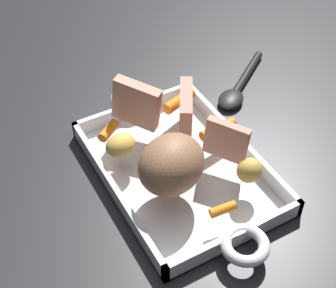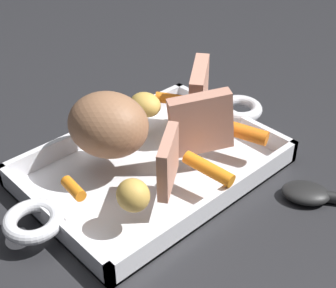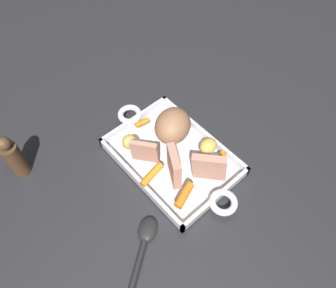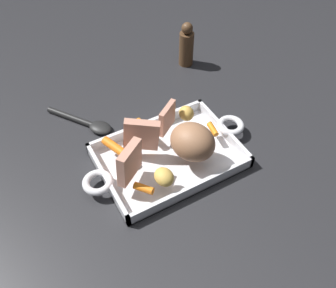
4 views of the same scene
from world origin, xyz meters
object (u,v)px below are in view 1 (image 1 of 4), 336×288
(roast_slice_outer, at_px, (226,141))
(baby_carrot_center_right, at_px, (218,129))
(pork_roast, at_px, (171,164))
(roasting_dish, at_px, (179,168))
(roast_slice_thin, at_px, (186,112))
(baby_carrot_northeast, at_px, (179,101))
(serving_spoon, at_px, (238,89))
(baby_carrot_southeast, at_px, (109,130))
(baby_carrot_short, at_px, (225,209))
(roast_slice_thick, at_px, (136,104))
(potato_near_roast, at_px, (249,170))
(potato_whole, at_px, (121,145))

(roast_slice_outer, bearing_deg, baby_carrot_center_right, -21.53)
(pork_roast, bearing_deg, roasting_dish, -42.41)
(roast_slice_thin, distance_m, baby_carrot_center_right, 0.07)
(baby_carrot_northeast, xyz_separation_m, serving_spoon, (0.02, -0.14, -0.04))
(baby_carrot_southeast, bearing_deg, roast_slice_outer, -134.18)
(baby_carrot_short, height_order, baby_carrot_southeast, baby_carrot_southeast)
(baby_carrot_center_right, bearing_deg, roast_slice_thick, 49.16)
(pork_roast, distance_m, roast_slice_outer, 0.11)
(baby_carrot_northeast, height_order, serving_spoon, baby_carrot_northeast)
(roasting_dish, xyz_separation_m, baby_carrot_northeast, (0.12, -0.07, 0.04))
(roasting_dish, xyz_separation_m, roast_slice_thick, (0.11, 0.02, 0.07))
(baby_carrot_southeast, height_order, potato_near_roast, potato_near_roast)
(baby_carrot_southeast, bearing_deg, roasting_dish, -144.13)
(serving_spoon, bearing_deg, roast_slice_thick, -30.21)
(potato_whole, bearing_deg, pork_roast, -158.17)
(roasting_dish, xyz_separation_m, baby_carrot_southeast, (0.11, 0.08, 0.03))
(potato_whole, distance_m, serving_spoon, 0.30)
(roast_slice_thin, bearing_deg, baby_carrot_center_right, -125.30)
(roast_slice_thin, bearing_deg, roast_slice_outer, -163.12)
(roast_slice_thick, relative_size, baby_carrot_center_right, 1.16)
(roast_slice_thin, xyz_separation_m, baby_carrot_northeast, (0.06, -0.02, -0.03))
(roasting_dish, bearing_deg, pork_roast, 137.59)
(serving_spoon, bearing_deg, roasting_dish, -3.11)
(pork_roast, bearing_deg, baby_carrot_center_right, -64.16)
(baby_carrot_short, height_order, potato_near_roast, potato_near_roast)
(roast_slice_outer, distance_m, potato_whole, 0.17)
(pork_roast, xyz_separation_m, baby_carrot_northeast, (0.16, -0.10, -0.03))
(roast_slice_thin, distance_m, baby_carrot_southeast, 0.14)
(roast_slice_outer, bearing_deg, roasting_dish, 63.63)
(roast_slice_thin, height_order, baby_carrot_southeast, roast_slice_thin)
(roasting_dish, distance_m, potato_near_roast, 0.13)
(potato_near_roast, bearing_deg, roast_slice_thick, 24.18)
(roasting_dish, relative_size, baby_carrot_short, 11.00)
(baby_carrot_southeast, bearing_deg, roast_slice_thin, -115.21)
(roasting_dish, relative_size, roast_slice_thick, 5.38)
(serving_spoon, bearing_deg, roast_slice_outer, 13.78)
(pork_roast, distance_m, roast_slice_thick, 0.16)
(baby_carrot_short, height_order, potato_whole, potato_whole)
(pork_roast, relative_size, potato_near_roast, 2.68)
(pork_roast, bearing_deg, potato_whole, 21.83)
(baby_carrot_northeast, xyz_separation_m, potato_near_roast, (-0.21, -0.01, 0.01))
(potato_near_roast, distance_m, potato_whole, 0.21)
(baby_carrot_short, bearing_deg, baby_carrot_center_right, -29.88)
(baby_carrot_northeast, bearing_deg, baby_carrot_short, 165.45)
(baby_carrot_northeast, distance_m, baby_carrot_center_right, 0.10)
(pork_roast, xyz_separation_m, roast_slice_thick, (0.15, -0.02, -0.00))
(roast_slice_thick, relative_size, serving_spoon, 0.45)
(pork_roast, distance_m, roast_slice_thin, 0.12)
(roasting_dish, bearing_deg, baby_carrot_northeast, -29.79)
(baby_carrot_center_right, xyz_separation_m, potato_near_roast, (-0.11, 0.02, 0.01))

